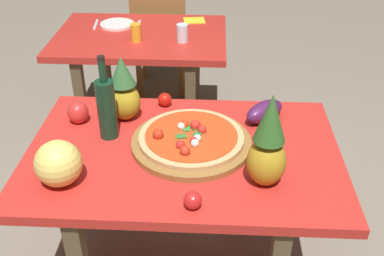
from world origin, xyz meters
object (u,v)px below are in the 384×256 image
object	(u,v)px
tomato_by_bottle	(165,100)
drinking_glass_juice	(136,33)
pineapple_left	(268,146)
fork_utensil	(96,24)
dinner_plate	(117,24)
knife_utensil	(138,25)
background_table	(142,50)
melon	(58,163)
pizza_board	(191,143)
display_table	(184,168)
dining_chair	(160,35)
pizza	(191,137)
drinking_glass_water	(182,33)
bell_pepper	(78,113)
tomato_near_board	(193,200)
napkin_folded	(194,20)
wine_bottle	(107,107)
eggplant	(264,111)
pineapple_right	(124,92)

from	to	relation	value
tomato_by_bottle	drinking_glass_juice	xyz separation A→B (m)	(-0.25, 0.77, 0.02)
pineapple_left	fork_utensil	bearing A→B (deg)	121.91
dinner_plate	knife_utensil	bearing A→B (deg)	0.00
background_table	melon	distance (m)	1.47
dinner_plate	pizza_board	bearing A→B (deg)	-67.41
display_table	dining_chair	world-z (taller)	dining_chair
pizza	drinking_glass_juice	distance (m)	1.15
drinking_glass_water	bell_pepper	bearing A→B (deg)	-112.19
dining_chair	tomato_near_board	bearing A→B (deg)	98.88
drinking_glass_water	napkin_folded	xyz separation A→B (m)	(0.05, 0.37, -0.05)
background_table	dinner_plate	size ratio (longest dim) A/B	4.85
wine_bottle	tomato_near_board	world-z (taller)	wine_bottle
wine_bottle	bell_pepper	xyz separation A→B (m)	(-0.15, 0.10, -0.09)
pineapple_left	drinking_glass_water	xyz separation A→B (m)	(-0.39, 1.31, -0.11)
tomato_near_board	wine_bottle	bearing A→B (deg)	131.37
melon	eggplant	world-z (taller)	melon
drinking_glass_water	napkin_folded	bearing A→B (deg)	81.80
dining_chair	pizza	xyz separation A→B (m)	(0.34, -1.81, 0.28)
pizza	knife_utensil	distance (m)	1.41
dining_chair	wine_bottle	size ratio (longest dim) A/B	2.39
pizza	drinking_glass_water	bearing A→B (deg)	95.80
display_table	drinking_glass_water	distance (m)	1.14
drinking_glass_juice	knife_utensil	world-z (taller)	drinking_glass_juice
drinking_glass_juice	dinner_plate	distance (m)	0.32
knife_utensil	display_table	bearing A→B (deg)	-76.20
melon	pizza	bearing A→B (deg)	29.56
wine_bottle	drinking_glass_water	xyz separation A→B (m)	(0.23, 1.04, -0.08)
drinking_glass_water	pizza	bearing A→B (deg)	-84.20
drinking_glass_water	napkin_folded	world-z (taller)	drinking_glass_water
eggplant	drinking_glass_juice	distance (m)	1.12
pineapple_left	melon	world-z (taller)	pineapple_left
drinking_glass_juice	knife_utensil	size ratio (longest dim) A/B	0.60
tomato_near_board	pizza	bearing A→B (deg)	94.25
background_table	tomato_by_bottle	size ratio (longest dim) A/B	16.99
pizza	pineapple_left	size ratio (longest dim) A/B	1.17
display_table	pineapple_left	bearing A→B (deg)	-31.44
eggplant	fork_utensil	xyz separation A→B (m)	(-1.00, 1.14, -0.04)
dining_chair	eggplant	bearing A→B (deg)	111.30
eggplant	dinner_plate	size ratio (longest dim) A/B	0.91
drinking_glass_water	display_table	bearing A→B (deg)	-85.76
display_table	wine_bottle	bearing A→B (deg)	164.95
pineapple_right	dinner_plate	world-z (taller)	pineapple_right
bell_pepper	napkin_folded	distance (m)	1.38
melon	eggplant	distance (m)	0.89
dining_chair	melon	bearing A→B (deg)	86.26
drinking_glass_water	melon	bearing A→B (deg)	-104.07
tomato_by_bottle	drinking_glass_juice	size ratio (longest dim) A/B	0.58
background_table	bell_pepper	size ratio (longest dim) A/B	10.80
pizza_board	pineapple_left	bearing A→B (deg)	-38.52
pizza	tomato_near_board	xyz separation A→B (m)	(0.03, -0.36, -0.01)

